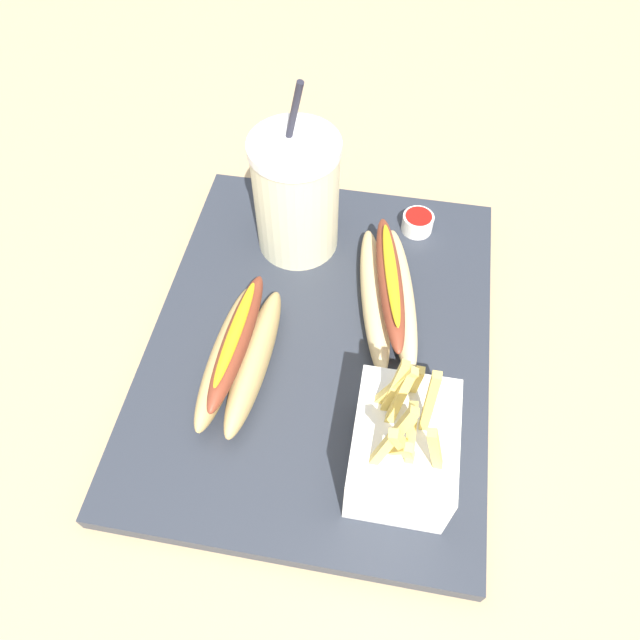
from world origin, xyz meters
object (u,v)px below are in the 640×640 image
Objects in this scene: fries_basket at (402,448)px; hot_dog_1 at (240,354)px; soda_cup at (296,196)px; ketchup_cup_1 at (418,222)px; hot_dog_2 at (388,293)px.

fries_basket is 0.86× the size of hot_dog_1.
soda_cup is 5.66× the size of ketchup_cup_1.
hot_dog_2 is 0.12m from ketchup_cup_1.
fries_basket is (-0.25, -0.14, -0.03)m from soda_cup.
ketchup_cup_1 is at bearing -10.97° from hot_dog_2.
hot_dog_1 is 0.17m from hot_dog_2.
fries_basket is 0.29m from ketchup_cup_1.
soda_cup is 0.15m from ketchup_cup_1.
ketchup_cup_1 is (0.04, -0.13, -0.06)m from soda_cup.
hot_dog_2 is (-0.08, -0.11, -0.05)m from soda_cup.
hot_dog_1 is 0.27m from ketchup_cup_1.
fries_basket is at bearing -170.52° from hot_dog_2.
fries_basket is at bearing -150.81° from soda_cup.
hot_dog_1 is at bearing 127.31° from hot_dog_2.
hot_dog_1 is at bearing 172.97° from soda_cup.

